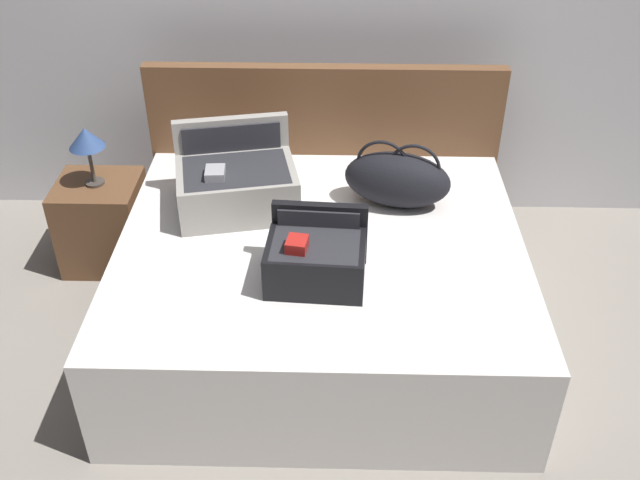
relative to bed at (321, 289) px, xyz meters
The scene contains 8 objects.
ground_plane 0.49m from the bed, 90.00° to the right, with size 12.00×12.00×0.00m, color gray.
bed is the anchor object (origin of this frame).
headboard 0.90m from the bed, 90.00° to the left, with size 1.91×0.08×1.06m, color brown.
hard_case_large 0.66m from the bed, 144.62° to the left, with size 0.64×0.54×0.39m.
hard_case_medium 0.48m from the bed, 92.88° to the right, with size 0.43×0.36×0.29m.
duffel_bag 0.65m from the bed, 42.99° to the left, with size 0.56×0.36×0.34m.
nightstand 1.35m from the bed, 154.58° to the left, with size 0.44×0.40×0.51m, color brown.
table_lamp 1.43m from the bed, 154.58° to the left, with size 0.19×0.19×0.33m.
Camera 1 is at (0.07, -2.34, 2.52)m, focal length 41.05 mm.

